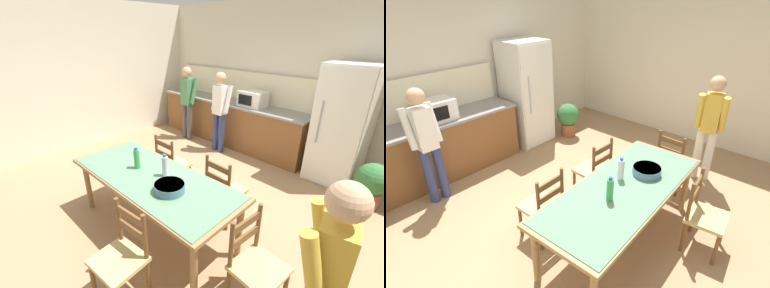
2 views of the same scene
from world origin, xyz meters
TOP-DOWN VIEW (x-y plane):
  - ground_plane at (0.00, 0.00)m, footprint 8.32×8.32m
  - wall_back at (0.00, 2.66)m, footprint 6.52×0.12m
  - wall_right at (3.26, 0.00)m, footprint 0.12×5.20m
  - kitchen_counter at (-1.17, 2.23)m, footprint 3.55×0.66m
  - refrigerator at (1.07, 2.19)m, footprint 0.73×0.73m
  - microwave at (-0.59, 2.21)m, footprint 0.50×0.39m
  - dining_table at (0.02, -0.66)m, footprint 2.23×0.99m
  - bottle_near_centre at (-0.25, -0.67)m, footprint 0.07×0.07m
  - bottle_off_centre at (0.13, -0.54)m, footprint 0.07×0.07m
  - serving_bowl at (0.41, -0.71)m, footprint 0.32×0.32m
  - chair_side_far_right at (0.48, 0.10)m, footprint 0.43×0.41m
  - chair_side_near_right at (0.55, -1.38)m, footprint 0.47×0.45m
  - chair_head_end at (1.41, -0.59)m, footprint 0.42×0.44m
  - chair_side_far_left at (-0.50, 0.05)m, footprint 0.43×0.41m
  - person_at_counter at (-0.99, 1.69)m, footprint 0.40×0.28m
  - person_by_table at (1.96, -0.82)m, footprint 0.33×0.44m
  - potted_plant at (1.71, 1.76)m, footprint 0.44×0.44m

SIDE VIEW (x-z plane):
  - ground_plane at x=0.00m, z-range 0.00..0.00m
  - potted_plant at x=1.71m, z-range 0.05..0.72m
  - chair_side_far_right at x=0.48m, z-range -0.01..0.90m
  - chair_side_near_right at x=0.55m, z-range -0.01..0.90m
  - chair_head_end at x=1.41m, z-range -0.01..0.90m
  - chair_side_far_left at x=-0.50m, z-range -0.01..0.90m
  - kitchen_counter at x=-1.17m, z-range 0.00..0.93m
  - dining_table at x=0.02m, z-range 0.30..1.06m
  - serving_bowl at x=0.41m, z-range 0.76..0.85m
  - bottle_near_centre at x=-0.25m, z-range 0.75..1.02m
  - bottle_off_centre at x=0.13m, z-range 0.75..1.02m
  - person_at_counter at x=-0.99m, z-range 0.10..1.70m
  - person_by_table at x=1.96m, z-range 0.10..1.71m
  - refrigerator at x=1.07m, z-range 0.00..1.88m
  - microwave at x=-0.59m, z-range 0.93..1.23m
  - wall_back at x=0.00m, z-range 0.00..2.90m
  - wall_right at x=3.26m, z-range 0.00..2.90m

